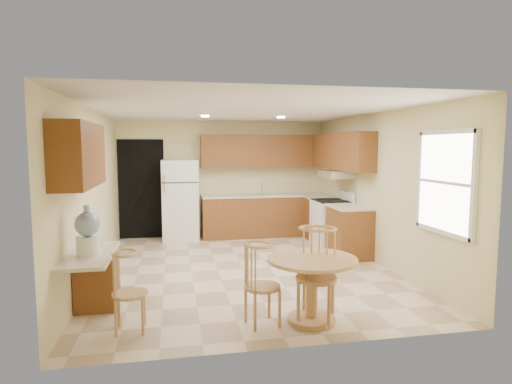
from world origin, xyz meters
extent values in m
plane|color=beige|center=(0.00, 0.00, 0.00)|extent=(5.50, 5.50, 0.00)
cube|color=white|center=(0.00, 0.00, 2.50)|extent=(4.50, 5.50, 0.02)
cube|color=beige|center=(0.00, 2.75, 1.25)|extent=(4.50, 0.02, 2.50)
cube|color=beige|center=(0.00, -2.75, 1.25)|extent=(4.50, 0.02, 2.50)
cube|color=beige|center=(-2.25, 0.00, 1.25)|extent=(0.02, 5.50, 2.50)
cube|color=beige|center=(2.25, 0.00, 1.25)|extent=(0.02, 5.50, 2.50)
cube|color=black|center=(-1.75, 2.73, 1.05)|extent=(0.90, 0.02, 2.10)
cube|color=brown|center=(0.88, 2.45, 0.43)|extent=(2.75, 0.60, 0.87)
cube|color=beige|center=(0.88, 2.45, 0.89)|extent=(2.75, 0.63, 0.04)
cube|color=brown|center=(1.95, 1.85, 0.43)|extent=(0.60, 0.59, 0.87)
cube|color=beige|center=(1.95, 1.85, 0.89)|extent=(0.63, 0.59, 0.04)
cube|color=brown|center=(1.95, 0.40, 0.43)|extent=(0.60, 0.80, 0.87)
cube|color=beige|center=(1.95, 0.40, 0.89)|extent=(0.63, 0.80, 0.04)
cube|color=brown|center=(0.88, 2.58, 1.85)|extent=(2.75, 0.33, 0.70)
cube|color=brown|center=(2.08, 1.21, 1.85)|extent=(0.33, 2.42, 0.70)
cube|color=brown|center=(-2.08, -1.60, 1.85)|extent=(0.33, 1.40, 0.70)
cube|color=silver|center=(0.85, 2.45, 0.91)|extent=(0.78, 0.44, 0.01)
cube|color=silver|center=(2.00, 1.18, 1.42)|extent=(0.50, 0.76, 0.14)
cube|color=brown|center=(-2.00, -1.32, 0.36)|extent=(0.48, 0.42, 0.72)
cube|color=beige|center=(-2.00, -1.70, 0.75)|extent=(0.50, 1.20, 0.04)
cube|color=white|center=(2.23, -1.85, 1.50)|extent=(0.05, 1.00, 1.20)
cube|color=white|center=(2.22, -1.85, 2.12)|extent=(0.05, 1.10, 0.06)
cube|color=white|center=(2.22, -1.85, 0.88)|extent=(0.05, 1.10, 0.06)
cube|color=white|center=(2.22, -2.38, 1.50)|extent=(0.05, 0.06, 1.28)
cube|color=white|center=(2.22, -1.32, 1.50)|extent=(0.05, 0.06, 1.28)
cylinder|color=white|center=(-0.50, 1.20, 2.48)|extent=(0.14, 0.14, 0.02)
cylinder|color=white|center=(0.90, 1.20, 2.48)|extent=(0.14, 0.14, 0.02)
cube|color=white|center=(-0.95, 2.40, 0.84)|extent=(0.74, 0.69, 1.67)
cube|color=black|center=(-0.95, 2.05, 1.23)|extent=(0.72, 0.01, 0.02)
cube|color=silver|center=(-1.26, 2.04, 1.13)|extent=(0.03, 0.03, 0.18)
cube|color=silver|center=(-1.26, 2.04, 1.33)|extent=(0.03, 0.03, 0.14)
cube|color=white|center=(1.92, 1.18, 0.45)|extent=(0.65, 0.76, 0.90)
cube|color=black|center=(1.92, 1.18, 0.91)|extent=(0.64, 0.75, 0.02)
cube|color=white|center=(2.20, 1.18, 1.00)|extent=(0.06, 0.76, 0.18)
cylinder|color=tan|center=(0.40, -2.20, 0.03)|extent=(0.53, 0.53, 0.06)
cylinder|color=tan|center=(0.40, -2.20, 0.36)|extent=(0.13, 0.13, 0.65)
cylinder|color=tan|center=(0.40, -2.20, 0.71)|extent=(0.99, 0.99, 0.04)
cylinder|color=tan|center=(-0.15, -2.16, 0.42)|extent=(0.40, 0.40, 0.04)
cylinder|color=tan|center=(-0.29, -2.02, 0.21)|extent=(0.03, 0.03, 0.42)
cylinder|color=tan|center=(-0.01, -2.02, 0.21)|extent=(0.03, 0.03, 0.42)
cylinder|color=tan|center=(-0.29, -2.31, 0.21)|extent=(0.03, 0.03, 0.42)
cylinder|color=tan|center=(-0.01, -2.31, 0.21)|extent=(0.03, 0.03, 0.42)
cylinder|color=tan|center=(0.45, -2.20, 0.49)|extent=(0.46, 0.46, 0.04)
cylinder|color=tan|center=(0.28, -2.04, 0.25)|extent=(0.04, 0.04, 0.49)
cylinder|color=tan|center=(0.61, -2.04, 0.25)|extent=(0.04, 0.04, 0.49)
cylinder|color=tan|center=(0.28, -2.36, 0.25)|extent=(0.04, 0.04, 0.49)
cylinder|color=tan|center=(0.61, -2.36, 0.25)|extent=(0.04, 0.04, 0.49)
cylinder|color=tan|center=(-1.55, -2.05, 0.40)|extent=(0.37, 0.37, 0.04)
cylinder|color=tan|center=(-1.68, -1.92, 0.20)|extent=(0.03, 0.03, 0.40)
cylinder|color=tan|center=(-1.42, -1.92, 0.20)|extent=(0.03, 0.03, 0.40)
cylinder|color=tan|center=(-1.68, -2.18, 0.20)|extent=(0.03, 0.03, 0.40)
cylinder|color=tan|center=(-1.42, -2.18, 0.20)|extent=(0.03, 0.03, 0.40)
cylinder|color=white|center=(-2.00, -1.77, 0.87)|extent=(0.25, 0.25, 0.21)
sphere|color=#7C96C0|center=(-2.00, -1.77, 1.11)|extent=(0.26, 0.26, 0.26)
cylinder|color=#7C96C0|center=(-2.00, -1.77, 1.28)|extent=(0.07, 0.07, 0.08)
camera|label=1|loc=(-1.07, -6.57, 1.94)|focal=30.00mm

